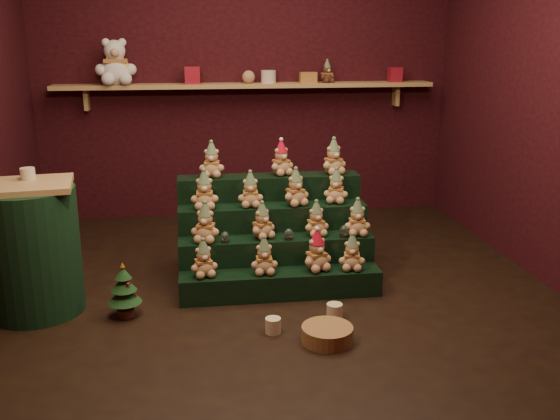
{
  "coord_description": "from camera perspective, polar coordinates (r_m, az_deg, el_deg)",
  "views": [
    {
      "loc": [
        -0.51,
        -4.14,
        1.76
      ],
      "look_at": [
        0.09,
        0.25,
        0.51
      ],
      "focal_mm": 40.0,
      "sensor_mm": 36.0,
      "label": 1
    }
  ],
  "objects": [
    {
      "name": "ground",
      "position": [
        4.53,
        -0.76,
        -7.17
      ],
      "size": [
        4.0,
        4.0,
        0.0
      ],
      "primitive_type": "plane",
      "color": "black",
      "rests_on": "ground"
    },
    {
      "name": "back_wall",
      "position": [
        6.23,
        -3.22,
        12.35
      ],
      "size": [
        4.0,
        0.1,
        2.8
      ],
      "primitive_type": "cube",
      "color": "black",
      "rests_on": "ground"
    },
    {
      "name": "front_wall",
      "position": [
        2.19,
        5.87,
        6.07
      ],
      "size": [
        4.0,
        0.1,
        2.8
      ],
      "primitive_type": "cube",
      "color": "black",
      "rests_on": "ground"
    },
    {
      "name": "right_wall",
      "position": [
        4.89,
        24.19,
        10.11
      ],
      "size": [
        0.1,
        4.0,
        2.8
      ],
      "primitive_type": "cube",
      "color": "black",
      "rests_on": "ground"
    },
    {
      "name": "back_shelf",
      "position": [
        6.06,
        -3.06,
        11.26
      ],
      "size": [
        3.6,
        0.26,
        0.24
      ],
      "color": "tan",
      "rests_on": "ground"
    },
    {
      "name": "riser_tier_front",
      "position": [
        4.37,
        0.07,
        -6.8
      ],
      "size": [
        1.4,
        0.22,
        0.18
      ],
      "primitive_type": "cube",
      "color": "black",
      "rests_on": "ground"
    },
    {
      "name": "riser_tier_midfront",
      "position": [
        4.54,
        -0.32,
        -4.69
      ],
      "size": [
        1.4,
        0.22,
        0.36
      ],
      "primitive_type": "cube",
      "color": "black",
      "rests_on": "ground"
    },
    {
      "name": "riser_tier_midback",
      "position": [
        4.72,
        -0.67,
        -2.74
      ],
      "size": [
        1.4,
        0.22,
        0.54
      ],
      "primitive_type": "cube",
      "color": "black",
      "rests_on": "ground"
    },
    {
      "name": "riser_tier_back",
      "position": [
        4.9,
        -1.0,
        -0.94
      ],
      "size": [
        1.4,
        0.22,
        0.72
      ],
      "primitive_type": "cube",
      "color": "black",
      "rests_on": "ground"
    },
    {
      "name": "teddy_0",
      "position": [
        4.25,
        -7.01,
        -4.38
      ],
      "size": [
        0.22,
        0.2,
        0.26
      ],
      "primitive_type": null,
      "rotation": [
        0.0,
        0.0,
        0.23
      ],
      "color": "tan",
      "rests_on": "riser_tier_front"
    },
    {
      "name": "teddy_1",
      "position": [
        4.27,
        -1.46,
        -4.19
      ],
      "size": [
        0.19,
        0.17,
        0.26
      ],
      "primitive_type": null,
      "rotation": [
        0.0,
        0.0,
        -0.01
      ],
      "color": "tan",
      "rests_on": "riser_tier_front"
    },
    {
      "name": "teddy_2",
      "position": [
        4.33,
        3.38,
        -3.71
      ],
      "size": [
        0.26,
        0.25,
        0.29
      ],
      "primitive_type": null,
      "rotation": [
        0.0,
        0.0,
        0.35
      ],
      "color": "tan",
      "rests_on": "riser_tier_front"
    },
    {
      "name": "teddy_3",
      "position": [
        4.37,
        6.6,
        -3.83
      ],
      "size": [
        0.21,
        0.2,
        0.26
      ],
      "primitive_type": null,
      "rotation": [
        0.0,
        0.0,
        -0.18
      ],
      "color": "tan",
      "rests_on": "riser_tier_front"
    },
    {
      "name": "teddy_4",
      "position": [
        4.39,
        -6.84,
        -1.12
      ],
      "size": [
        0.24,
        0.23,
        0.28
      ],
      "primitive_type": null,
      "rotation": [
        0.0,
        0.0,
        -0.26
      ],
      "color": "tan",
      "rests_on": "riser_tier_midfront"
    },
    {
      "name": "teddy_5",
      "position": [
        4.43,
        -1.64,
        -0.97
      ],
      "size": [
        0.25,
        0.24,
        0.26
      ],
      "primitive_type": null,
      "rotation": [
        0.0,
        0.0,
        0.55
      ],
      "color": "tan",
      "rests_on": "riser_tier_midfront"
    },
    {
      "name": "teddy_6",
      "position": [
        4.5,
        3.33,
        -0.79
      ],
      "size": [
        0.21,
        0.2,
        0.25
      ],
      "primitive_type": null,
      "rotation": [
        0.0,
        0.0,
        0.21
      ],
      "color": "tan",
      "rests_on": "riser_tier_midfront"
    },
    {
      "name": "teddy_7",
      "position": [
        4.54,
        7.08,
        -0.66
      ],
      "size": [
        0.2,
        0.18,
        0.27
      ],
      "primitive_type": null,
      "rotation": [
        0.0,
        0.0,
        -0.08
      ],
      "color": "tan",
      "rests_on": "riser_tier_midfront"
    },
    {
      "name": "teddy_8",
      "position": [
        4.55,
        -6.93,
        1.86
      ],
      "size": [
        0.21,
        0.19,
        0.28
      ],
      "primitive_type": null,
      "rotation": [
        0.0,
        0.0,
        -0.04
      ],
      "color": "tan",
      "rests_on": "riser_tier_midback"
    },
    {
      "name": "teddy_9",
      "position": [
        4.58,
        -2.72,
        1.9
      ],
      "size": [
        0.19,
        0.17,
        0.26
      ],
      "primitive_type": null,
      "rotation": [
        0.0,
        0.0,
        -0.04
      ],
      "color": "tan",
      "rests_on": "riser_tier_midback"
    },
    {
      "name": "teddy_10",
      "position": [
        4.61,
        1.44,
        2.11
      ],
      "size": [
        0.25,
        0.24,
        0.28
      ],
      "primitive_type": null,
      "rotation": [
        0.0,
        0.0,
        0.37
      ],
      "color": "tan",
      "rests_on": "riser_tier_midback"
    },
    {
      "name": "teddy_11",
      "position": [
        4.71,
        5.16,
        2.21
      ],
      "size": [
        0.23,
        0.22,
        0.26
      ],
      "primitive_type": null,
      "rotation": [
        0.0,
        0.0,
        -0.34
      ],
      "color": "tan",
      "rests_on": "riser_tier_midback"
    },
    {
      "name": "teddy_12",
      "position": [
        4.76,
        -6.27,
        4.61
      ],
      "size": [
        0.21,
        0.19,
        0.27
      ],
      "primitive_type": null,
      "rotation": [
        0.0,
        0.0,
        -0.12
      ],
      "color": "tan",
      "rests_on": "riser_tier_back"
    },
    {
      "name": "teddy_13",
      "position": [
        4.8,
        0.11,
        4.78
      ],
      "size": [
        0.24,
        0.23,
        0.26
      ],
      "primitive_type": null,
      "rotation": [
        0.0,
        0.0,
        0.41
      ],
      "color": "tan",
      "rests_on": "riser_tier_back"
    },
    {
      "name": "teddy_14",
      "position": [
        4.85,
        4.92,
        4.9
      ],
      "size": [
        0.24,
        0.23,
        0.27
      ],
      "primitive_type": null,
      "rotation": [
        0.0,
        0.0,
        0.32
      ],
      "color": "tan",
      "rests_on": "riser_tier_back"
    },
    {
      "name": "snow_globe_a",
      "position": [
        4.38,
        -5.04,
        -2.49
      ],
      "size": [
        0.06,
        0.06,
        0.08
      ],
      "color": "black",
      "rests_on": "riser_tier_midfront"
    },
    {
      "name": "snow_globe_b",
      "position": [
        4.42,
        0.79,
        -2.23
      ],
      "size": [
        0.06,
        0.06,
        0.08
      ],
      "color": "black",
      "rests_on": "riser_tier_midfront"
    },
    {
      "name": "snow_globe_c",
      "position": [
        4.5,
        5.88,
        -1.95
      ],
      "size": [
        0.07,
        0.07,
        0.09
      ],
      "color": "black",
      "rests_on": "riser_tier_midfront"
    },
    {
      "name": "side_table",
      "position": [
        4.34,
        -21.74,
        -3.34
      ],
      "size": [
        0.62,
        0.61,
        0.87
      ],
      "rotation": [
        0.0,
        0.0,
        0.13
      ],
      "color": "tan",
      "rests_on": "ground"
    },
    {
      "name": "table_ornament",
      "position": [
        4.31,
        -22.07,
        3.1
      ],
      "size": [
        0.09,
        0.09,
        0.07
      ],
      "primitive_type": "cylinder",
      "color": "beige",
      "rests_on": "side_table"
    },
    {
      "name": "mini_christmas_tree",
      "position": [
        4.16,
        -14.06,
        -7.13
      ],
      "size": [
        0.22,
        0.22,
        0.37
      ],
      "rotation": [
        0.0,
        0.0,
        0.22
      ],
      "color": "#48281A",
      "rests_on": "ground"
    },
    {
      "name": "mug_left",
      "position": [
        3.88,
        -0.64,
        -10.52
      ],
      "size": [
        0.1,
        0.1,
        0.1
      ],
      "primitive_type": "cylinder",
      "color": "beige",
      "rests_on": "ground"
    },
    {
      "name": "mug_right",
      "position": [
        4.07,
        5.0,
        -9.22
      ],
      "size": [
        0.1,
        0.1,
        0.1
      ],
      "primitive_type": "cylinder",
      "color": "beige",
      "rests_on": "ground"
    },
    {
      "name": "wicker_basket",
      "position": [
        3.79,
        4.34,
        -11.25
      ],
      "size": [
        0.41,
        0.41,
        0.1
      ],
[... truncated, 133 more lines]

